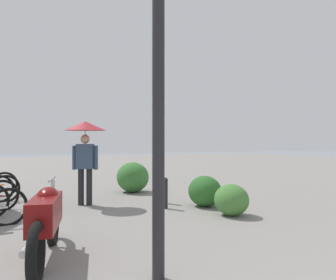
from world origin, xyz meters
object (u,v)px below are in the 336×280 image
object	(u,v)px
bollard_near	(165,192)
bollard_mid	(160,185)
lamppost	(158,39)
motorcycle	(46,221)
pedestrian	(85,139)

from	to	relation	value
bollard_near	bollard_mid	bearing A→B (deg)	-16.59
lamppost	motorcycle	size ratio (longest dim) A/B	1.90
motorcycle	bollard_near	world-z (taller)	motorcycle
bollard_near	bollard_mid	distance (m)	0.73
bollard_near	lamppost	bearing A→B (deg)	153.02
pedestrian	motorcycle	bearing A→B (deg)	159.74
motorcycle	bollard_near	distance (m)	3.67
pedestrian	bollard_mid	size ratio (longest dim) A/B	2.39
lamppost	bollard_near	distance (m)	4.60
lamppost	pedestrian	world-z (taller)	lamppost
lamppost	bollard_near	world-z (taller)	lamppost
bollard_near	motorcycle	bearing A→B (deg)	128.74
pedestrian	bollard_near	size ratio (longest dim) A/B	2.84
bollard_mid	pedestrian	bearing A→B (deg)	73.06
lamppost	bollard_near	size ratio (longest dim) A/B	5.67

